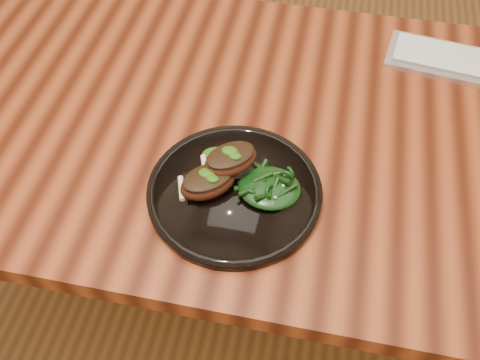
% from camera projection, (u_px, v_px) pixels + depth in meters
% --- Properties ---
extents(desk, '(1.60, 0.80, 0.75)m').
position_uv_depth(desk, '(253.00, 149.00, 1.10)').
color(desk, '#391207').
rests_on(desk, ground).
extents(plate, '(0.30, 0.30, 0.02)m').
position_uv_depth(plate, '(234.00, 191.00, 0.92)').
color(plate, black).
rests_on(plate, desk).
extents(lamb_chop_front, '(0.12, 0.11, 0.04)m').
position_uv_depth(lamb_chop_front, '(208.00, 182.00, 0.89)').
color(lamb_chop_front, '#3A160B').
rests_on(lamb_chop_front, plate).
extents(lamb_chop_back, '(0.11, 0.11, 0.04)m').
position_uv_depth(lamb_chop_back, '(230.00, 160.00, 0.90)').
color(lamb_chop_back, '#3A160B').
rests_on(lamb_chop_back, plate).
extents(herb_smear, '(0.07, 0.05, 0.00)m').
position_uv_depth(herb_smear, '(221.00, 157.00, 0.95)').
color(herb_smear, '#174106').
rests_on(herb_smear, plate).
extents(greens_heap, '(0.11, 0.10, 0.04)m').
position_uv_depth(greens_heap, '(270.00, 185.00, 0.89)').
color(greens_heap, black).
rests_on(greens_heap, plate).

